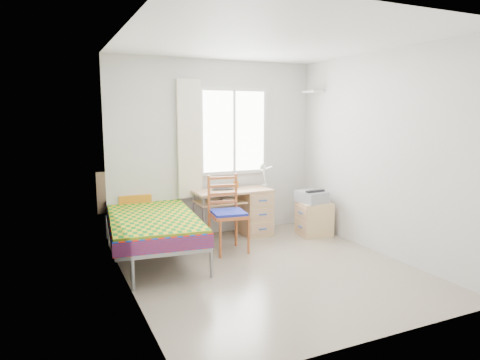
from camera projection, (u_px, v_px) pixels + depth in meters
name	position (u px, v px, depth m)	size (l,w,h in m)	color
floor	(270.00, 269.00, 5.03)	(3.50, 3.50, 0.00)	#BCAD93
ceiling	(273.00, 40.00, 4.63)	(3.50, 3.50, 0.00)	white
wall_back	(215.00, 148.00, 6.40)	(3.20, 3.20, 0.00)	silver
wall_left	(127.00, 167.00, 4.17)	(3.50, 3.50, 0.00)	silver
wall_right	(381.00, 154.00, 5.49)	(3.50, 3.50, 0.00)	silver
window	(234.00, 131.00, 6.47)	(1.10, 0.04, 1.30)	white
curtain	(189.00, 139.00, 6.14)	(0.35, 0.05, 1.70)	white
floating_shelf	(313.00, 92.00, 6.57)	(0.20, 0.32, 0.03)	white
bed	(150.00, 219.00, 5.52)	(1.27, 2.34, 0.98)	gray
desk	(251.00, 209.00, 6.44)	(1.14, 0.52, 0.71)	tan
chair	(227.00, 209.00, 5.65)	(0.49, 0.49, 1.02)	#AE4421
cabinet	(314.00, 219.00, 6.43)	(0.52, 0.47, 0.50)	tan
printer	(312.00, 196.00, 6.39)	(0.39, 0.44, 0.18)	#989AA0
laptop	(224.00, 189.00, 6.23)	(0.33, 0.21, 0.03)	black
pen_cup	(236.00, 184.00, 6.46)	(0.08, 0.08, 0.10)	orange
task_lamp	(265.00, 173.00, 6.40)	(0.22, 0.31, 0.37)	white
book	(219.00, 198.00, 6.24)	(0.17, 0.23, 0.02)	gray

